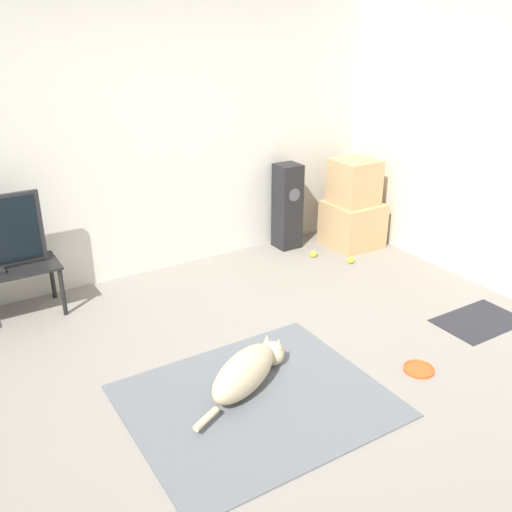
{
  "coord_description": "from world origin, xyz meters",
  "views": [
    {
      "loc": [
        -1.54,
        -2.59,
        2.23
      ],
      "look_at": [
        0.66,
        0.95,
        0.45
      ],
      "focal_mm": 40.0,
      "sensor_mm": 36.0,
      "label": 1
    }
  ],
  "objects_px": {
    "dog": "(247,371)",
    "tennis_ball_by_boxes": "(314,254)",
    "tennis_ball_near_speaker": "(351,260)",
    "cardboard_box_lower": "(352,224)",
    "frisbee": "(419,369)",
    "cardboard_box_upper": "(354,182)",
    "floor_speaker": "(287,206)"
  },
  "relations": [
    {
      "from": "cardboard_box_upper",
      "to": "floor_speaker",
      "type": "relative_size",
      "value": 0.51
    },
    {
      "from": "tennis_ball_by_boxes",
      "to": "frisbee",
      "type": "bearing_deg",
      "value": -106.51
    },
    {
      "from": "frisbee",
      "to": "cardboard_box_upper",
      "type": "bearing_deg",
      "value": 61.2
    },
    {
      "from": "dog",
      "to": "frisbee",
      "type": "xyz_separation_m",
      "value": [
        1.09,
        -0.43,
        -0.13
      ]
    },
    {
      "from": "dog",
      "to": "tennis_ball_by_boxes",
      "type": "relative_size",
      "value": 13.07
    },
    {
      "from": "frisbee",
      "to": "floor_speaker",
      "type": "distance_m",
      "value": 2.41
    },
    {
      "from": "dog",
      "to": "frisbee",
      "type": "relative_size",
      "value": 4.11
    },
    {
      "from": "cardboard_box_lower",
      "to": "floor_speaker",
      "type": "bearing_deg",
      "value": 151.55
    },
    {
      "from": "dog",
      "to": "cardboard_box_lower",
      "type": "height_order",
      "value": "cardboard_box_lower"
    },
    {
      "from": "dog",
      "to": "cardboard_box_upper",
      "type": "bearing_deg",
      "value": 35.51
    },
    {
      "from": "cardboard_box_lower",
      "to": "tennis_ball_near_speaker",
      "type": "relative_size",
      "value": 7.72
    },
    {
      "from": "tennis_ball_near_speaker",
      "to": "dog",
      "type": "bearing_deg",
      "value": -147.68
    },
    {
      "from": "floor_speaker",
      "to": "cardboard_box_lower",
      "type": "bearing_deg",
      "value": -28.45
    },
    {
      "from": "frisbee",
      "to": "tennis_ball_near_speaker",
      "type": "bearing_deg",
      "value": 64.17
    },
    {
      "from": "dog",
      "to": "tennis_ball_near_speaker",
      "type": "distance_m",
      "value": 2.23
    },
    {
      "from": "dog",
      "to": "cardboard_box_upper",
      "type": "xyz_separation_m",
      "value": [
        2.19,
        1.56,
        0.54
      ]
    },
    {
      "from": "tennis_ball_near_speaker",
      "to": "floor_speaker",
      "type": "bearing_deg",
      "value": 111.68
    },
    {
      "from": "cardboard_box_lower",
      "to": "dog",
      "type": "bearing_deg",
      "value": -144.68
    },
    {
      "from": "cardboard_box_upper",
      "to": "frisbee",
      "type": "bearing_deg",
      "value": -118.8
    },
    {
      "from": "frisbee",
      "to": "cardboard_box_lower",
      "type": "bearing_deg",
      "value": 60.97
    },
    {
      "from": "floor_speaker",
      "to": "frisbee",
      "type": "bearing_deg",
      "value": -102.44
    },
    {
      "from": "dog",
      "to": "tennis_ball_by_boxes",
      "type": "bearing_deg",
      "value": 42.02
    },
    {
      "from": "dog",
      "to": "frisbee",
      "type": "distance_m",
      "value": 1.18
    },
    {
      "from": "dog",
      "to": "frisbee",
      "type": "bearing_deg",
      "value": -21.6
    },
    {
      "from": "cardboard_box_lower",
      "to": "tennis_ball_by_boxes",
      "type": "xyz_separation_m",
      "value": [
        -0.53,
        -0.06,
        -0.2
      ]
    },
    {
      "from": "cardboard_box_lower",
      "to": "cardboard_box_upper",
      "type": "distance_m",
      "value": 0.45
    },
    {
      "from": "tennis_ball_by_boxes",
      "to": "tennis_ball_near_speaker",
      "type": "xyz_separation_m",
      "value": [
        0.21,
        -0.31,
        0.0
      ]
    },
    {
      "from": "cardboard_box_upper",
      "to": "tennis_ball_by_boxes",
      "type": "height_order",
      "value": "cardboard_box_upper"
    },
    {
      "from": "cardboard_box_upper",
      "to": "tennis_ball_near_speaker",
      "type": "bearing_deg",
      "value": -129.82
    },
    {
      "from": "tennis_ball_near_speaker",
      "to": "cardboard_box_lower",
      "type": "bearing_deg",
      "value": 49.06
    },
    {
      "from": "dog",
      "to": "frisbee",
      "type": "height_order",
      "value": "dog"
    },
    {
      "from": "dog",
      "to": "floor_speaker",
      "type": "xyz_separation_m",
      "value": [
        1.6,
        1.88,
        0.29
      ]
    }
  ]
}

